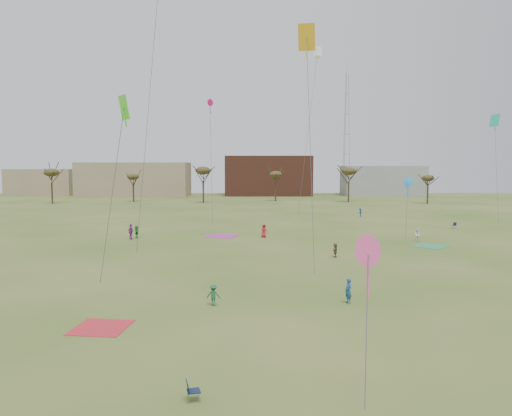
{
  "coord_description": "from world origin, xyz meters",
  "views": [
    {
      "loc": [
        -0.51,
        -31.3,
        9.34
      ],
      "look_at": [
        0.0,
        12.0,
        5.5
      ],
      "focal_mm": 34.3,
      "sensor_mm": 36.0,
      "label": 1
    }
  ],
  "objects_px": {
    "flyer_near_right": "(348,291)",
    "camp_chair_center": "(193,395)",
    "camp_chair_right": "(454,227)",
    "flyer_near_center": "(213,295)",
    "radio_tower": "(346,134)"
  },
  "relations": [
    {
      "from": "flyer_near_right",
      "to": "radio_tower",
      "type": "bearing_deg",
      "value": 151.55
    },
    {
      "from": "radio_tower",
      "to": "camp_chair_center",
      "type": "bearing_deg",
      "value": -103.39
    },
    {
      "from": "camp_chair_center",
      "to": "radio_tower",
      "type": "distance_m",
      "value": 142.79
    },
    {
      "from": "flyer_near_center",
      "to": "flyer_near_right",
      "type": "relative_size",
      "value": 0.84
    },
    {
      "from": "flyer_near_right",
      "to": "radio_tower",
      "type": "distance_m",
      "value": 127.67
    },
    {
      "from": "camp_chair_center",
      "to": "camp_chair_right",
      "type": "distance_m",
      "value": 61.62
    },
    {
      "from": "flyer_near_center",
      "to": "flyer_near_right",
      "type": "bearing_deg",
      "value": -170.31
    },
    {
      "from": "camp_chair_right",
      "to": "radio_tower",
      "type": "relative_size",
      "value": 0.02
    },
    {
      "from": "camp_chair_right",
      "to": "camp_chair_center",
      "type": "bearing_deg",
      "value": -67.1
    },
    {
      "from": "flyer_near_right",
      "to": "camp_chair_center",
      "type": "height_order",
      "value": "flyer_near_right"
    },
    {
      "from": "flyer_near_right",
      "to": "camp_chair_right",
      "type": "bearing_deg",
      "value": 131.36
    },
    {
      "from": "camp_chair_center",
      "to": "radio_tower",
      "type": "bearing_deg",
      "value": -27.8
    },
    {
      "from": "flyer_near_right",
      "to": "camp_chair_center",
      "type": "bearing_deg",
      "value": -50.66
    },
    {
      "from": "flyer_near_right",
      "to": "camp_chair_center",
      "type": "relative_size",
      "value": 1.96
    },
    {
      "from": "flyer_near_center",
      "to": "camp_chair_center",
      "type": "distance_m",
      "value": 13.19
    }
  ]
}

